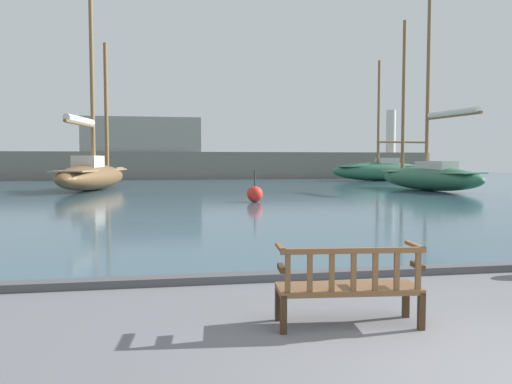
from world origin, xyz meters
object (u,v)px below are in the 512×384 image
object	(u,v)px
sailboat_mid_port	(92,173)
sailboat_outer_starboard	(429,173)
channel_buoy	(255,194)
sailboat_nearest_port	(381,170)
park_bench	(349,285)

from	to	relation	value
sailboat_mid_port	sailboat_outer_starboard	distance (m)	20.80
channel_buoy	sailboat_nearest_port	bearing A→B (deg)	54.50
sailboat_nearest_port	sailboat_outer_starboard	bearing A→B (deg)	-103.04
sailboat_outer_starboard	sailboat_nearest_port	distance (m)	15.20
park_bench	sailboat_nearest_port	distance (m)	41.50
sailboat_mid_port	channel_buoy	world-z (taller)	sailboat_mid_port
park_bench	sailboat_outer_starboard	world-z (taller)	sailboat_outer_starboard
park_bench	sailboat_mid_port	distance (m)	27.88
park_bench	channel_buoy	distance (m)	16.24
sailboat_nearest_port	channel_buoy	bearing A→B (deg)	-125.50
sailboat_mid_port	channel_buoy	distance (m)	13.79
park_bench	sailboat_nearest_port	size ratio (longest dim) A/B	0.15
channel_buoy	sailboat_outer_starboard	bearing A→B (deg)	29.63
sailboat_outer_starboard	channel_buoy	size ratio (longest dim) A/B	9.40
sailboat_mid_port	channel_buoy	bearing A→B (deg)	-52.48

